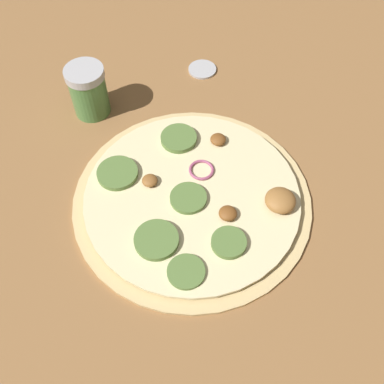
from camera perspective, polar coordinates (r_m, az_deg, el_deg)
name	(u,v)px	position (r m, az deg, el deg)	size (l,w,h in m)	color
ground_plane	(192,201)	(0.58, 0.00, -1.10)	(3.00, 3.00, 0.00)	olive
pizza	(192,198)	(0.57, 0.04, -0.73)	(0.31, 0.31, 0.03)	#D6B77A
spice_jar	(88,91)	(0.67, -13.01, 12.41)	(0.06, 0.06, 0.08)	#4C7F42
loose_cap	(202,69)	(0.74, 1.32, 15.41)	(0.04, 0.04, 0.01)	#B2B2B7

